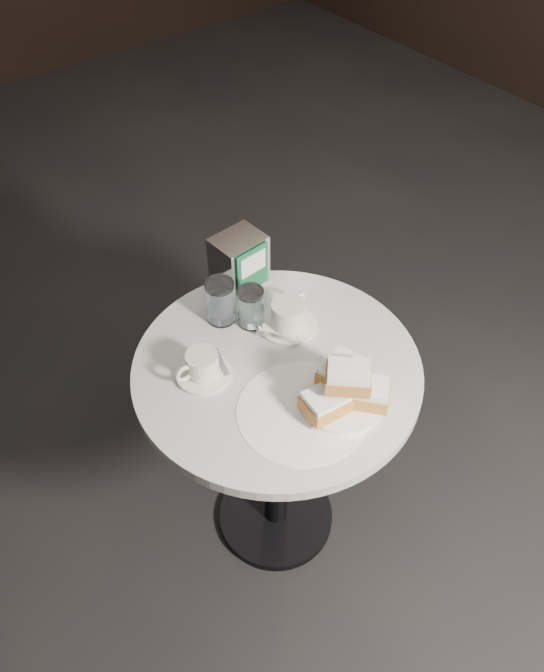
{
  "coord_description": "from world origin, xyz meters",
  "views": [
    {
      "loc": [
        -0.65,
        -0.81,
        1.93
      ],
      "look_at": [
        0.0,
        0.02,
        0.83
      ],
      "focal_mm": 35.0,
      "sensor_mm": 36.0,
      "label": 1
    }
  ],
  "objects": [
    {
      "name": "water_glass_right",
      "position": [
        0.04,
        0.16,
        0.8
      ],
      "size": [
        0.08,
        0.08,
        0.11
      ],
      "rotation": [
        0.0,
        0.0,
        0.27
      ],
      "color": "silver",
      "rests_on": "cafe_table"
    },
    {
      "name": "water_glass_left",
      "position": [
        -0.01,
        0.21,
        0.8
      ],
      "size": [
        0.08,
        0.08,
        0.12
      ],
      "rotation": [
        0.0,
        0.0,
        0.14
      ],
      "color": "white",
      "rests_on": "cafe_table"
    },
    {
      "name": "sugar_spill",
      "position": [
        -0.04,
        -0.14,
        0.75
      ],
      "size": [
        0.3,
        0.3,
        0.0
      ],
      "primitive_type": "cylinder",
      "rotation": [
        0.0,
        0.0,
        0.01
      ],
      "color": "white",
      "rests_on": "cafe_table"
    },
    {
      "name": "beignet_plate",
      "position": [
        0.05,
        -0.18,
        0.79
      ],
      "size": [
        0.26,
        0.26,
        0.13
      ],
      "rotation": [
        0.0,
        0.0,
        -0.42
      ],
      "color": "white",
      "rests_on": "cafe_table"
    },
    {
      "name": "cafe_table",
      "position": [
        0.0,
        0.0,
        0.55
      ],
      "size": [
        0.7,
        0.7,
        0.74
      ],
      "color": "black",
      "rests_on": "ground"
    },
    {
      "name": "napkin_dispenser",
      "position": [
        0.1,
        0.3,
        0.82
      ],
      "size": [
        0.14,
        0.12,
        0.15
      ],
      "rotation": [
        0.0,
        0.0,
        0.08
      ],
      "color": "white",
      "rests_on": "cafe_table"
    },
    {
      "name": "coffee_cup_right",
      "position": [
        0.1,
        0.09,
        0.78
      ],
      "size": [
        0.19,
        0.19,
        0.08
      ],
      "rotation": [
        0.0,
        0.0,
        0.36
      ],
      "color": "white",
      "rests_on": "cafe_table"
    },
    {
      "name": "ground",
      "position": [
        0.0,
        0.0,
        0.0
      ],
      "size": [
        7.0,
        7.0,
        0.0
      ],
      "primitive_type": "plane",
      "color": "black",
      "rests_on": "ground"
    },
    {
      "name": "coffee_cup_left",
      "position": [
        -0.16,
        0.08,
        0.77
      ],
      "size": [
        0.14,
        0.13,
        0.07
      ],
      "rotation": [
        0.0,
        0.0,
        -0.01
      ],
      "color": "white",
      "rests_on": "cafe_table"
    }
  ]
}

